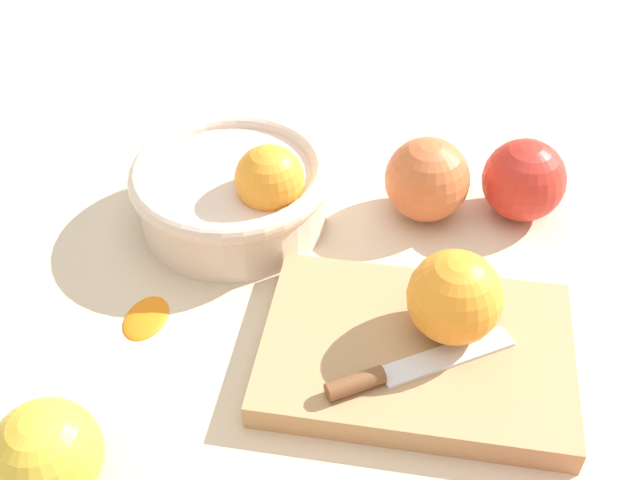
{
  "coord_description": "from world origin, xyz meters",
  "views": [
    {
      "loc": [
        0.06,
        -0.41,
        0.49
      ],
      "look_at": [
        -0.03,
        0.07,
        0.04
      ],
      "focal_mm": 42.89,
      "sensor_mm": 36.0,
      "label": 1
    }
  ],
  "objects_px": {
    "orange_on_board": "(455,296)",
    "apple_back_right": "(524,180)",
    "cutting_board": "(416,352)",
    "bowl": "(236,189)",
    "knife": "(396,372)",
    "apple_front_left": "(47,454)",
    "apple_back_right_2": "(427,179)"
  },
  "relations": [
    {
      "from": "orange_on_board",
      "to": "apple_back_right",
      "type": "bearing_deg",
      "value": 73.01
    },
    {
      "from": "cutting_board",
      "to": "orange_on_board",
      "type": "height_order",
      "value": "orange_on_board"
    },
    {
      "from": "bowl",
      "to": "knife",
      "type": "height_order",
      "value": "bowl"
    },
    {
      "from": "bowl",
      "to": "orange_on_board",
      "type": "bearing_deg",
      "value": -30.23
    },
    {
      "from": "bowl",
      "to": "cutting_board",
      "type": "height_order",
      "value": "bowl"
    },
    {
      "from": "bowl",
      "to": "orange_on_board",
      "type": "height_order",
      "value": "bowl"
    },
    {
      "from": "apple_front_left",
      "to": "apple_back_right",
      "type": "height_order",
      "value": "apple_back_right"
    },
    {
      "from": "bowl",
      "to": "apple_back_right",
      "type": "distance_m",
      "value": 0.27
    },
    {
      "from": "cutting_board",
      "to": "knife",
      "type": "distance_m",
      "value": 0.04
    },
    {
      "from": "orange_on_board",
      "to": "apple_back_right",
      "type": "distance_m",
      "value": 0.2
    },
    {
      "from": "orange_on_board",
      "to": "apple_front_left",
      "type": "height_order",
      "value": "orange_on_board"
    },
    {
      "from": "orange_on_board",
      "to": "knife",
      "type": "distance_m",
      "value": 0.07
    },
    {
      "from": "bowl",
      "to": "knife",
      "type": "distance_m",
      "value": 0.25
    },
    {
      "from": "orange_on_board",
      "to": "bowl",
      "type": "bearing_deg",
      "value": 149.77
    },
    {
      "from": "orange_on_board",
      "to": "apple_back_right",
      "type": "relative_size",
      "value": 0.94
    },
    {
      "from": "bowl",
      "to": "orange_on_board",
      "type": "xyz_separation_m",
      "value": [
        0.21,
        -0.12,
        0.02
      ]
    },
    {
      "from": "cutting_board",
      "to": "knife",
      "type": "height_order",
      "value": "knife"
    },
    {
      "from": "knife",
      "to": "apple_back_right",
      "type": "height_order",
      "value": "apple_back_right"
    },
    {
      "from": "bowl",
      "to": "apple_back_right_2",
      "type": "height_order",
      "value": "bowl"
    },
    {
      "from": "bowl",
      "to": "orange_on_board",
      "type": "relative_size",
      "value": 2.54
    },
    {
      "from": "apple_back_right_2",
      "to": "apple_front_left",
      "type": "bearing_deg",
      "value": -123.11
    },
    {
      "from": "cutting_board",
      "to": "knife",
      "type": "relative_size",
      "value": 1.75
    },
    {
      "from": "bowl",
      "to": "knife",
      "type": "relative_size",
      "value": 1.36
    },
    {
      "from": "orange_on_board",
      "to": "apple_back_right_2",
      "type": "distance_m",
      "value": 0.17
    },
    {
      "from": "bowl",
      "to": "apple_back_right",
      "type": "height_order",
      "value": "bowl"
    },
    {
      "from": "apple_front_left",
      "to": "apple_back_right_2",
      "type": "relative_size",
      "value": 0.93
    },
    {
      "from": "cutting_board",
      "to": "apple_back_right",
      "type": "xyz_separation_m",
      "value": [
        0.08,
        0.21,
        0.03
      ]
    },
    {
      "from": "apple_back_right_2",
      "to": "knife",
      "type": "bearing_deg",
      "value": -90.87
    },
    {
      "from": "apple_back_right",
      "to": "bowl",
      "type": "bearing_deg",
      "value": -166.37
    },
    {
      "from": "orange_on_board",
      "to": "knife",
      "type": "relative_size",
      "value": 0.54
    },
    {
      "from": "bowl",
      "to": "apple_back_right_2",
      "type": "xyz_separation_m",
      "value": [
        0.18,
        0.05,
        0.0
      ]
    },
    {
      "from": "cutting_board",
      "to": "apple_back_right_2",
      "type": "xyz_separation_m",
      "value": [
        -0.01,
        0.19,
        0.03
      ]
    }
  ]
}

